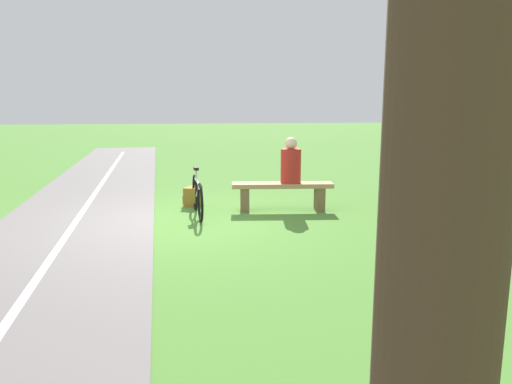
% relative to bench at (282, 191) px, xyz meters
% --- Properties ---
extents(ground_plane, '(80.00, 80.00, 0.00)m').
position_rel_bench_xyz_m(ground_plane, '(1.93, 0.66, -0.36)').
color(ground_plane, '#477A2D').
extents(bench, '(1.86, 0.54, 0.51)m').
position_rel_bench_xyz_m(bench, '(0.00, 0.00, 0.00)').
color(bench, '#A88456').
rests_on(bench, ground_plane).
extents(person_seated, '(0.40, 0.40, 0.83)m').
position_rel_bench_xyz_m(person_seated, '(-0.15, 0.01, 0.51)').
color(person_seated, '#B2231E').
rests_on(person_seated, bench).
extents(bicycle, '(0.18, 1.62, 0.84)m').
position_rel_bench_xyz_m(bicycle, '(1.55, 0.21, -0.01)').
color(bicycle, black).
rests_on(bicycle, ground_plane).
extents(backpack, '(0.39, 0.42, 0.36)m').
position_rel_bench_xyz_m(backpack, '(1.63, -0.62, -0.18)').
color(backpack, olive).
rests_on(backpack, ground_plane).
extents(tree_far_right, '(1.36, 1.37, 4.36)m').
position_rel_bench_xyz_m(tree_far_right, '(1.09, 7.60, 1.47)').
color(tree_far_right, '#473323').
rests_on(tree_far_right, ground_plane).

